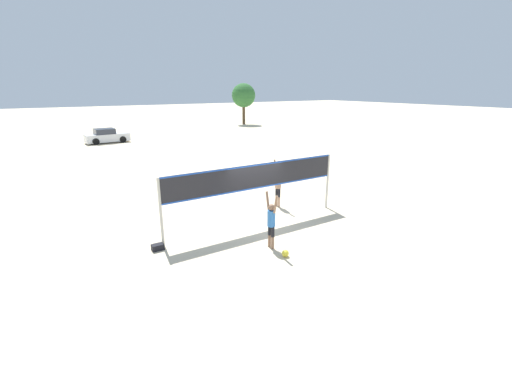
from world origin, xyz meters
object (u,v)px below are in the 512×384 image
at_px(gear_bag, 158,247).
at_px(parked_car_near, 107,136).
at_px(volleyball, 285,253).
at_px(player_spiker, 271,220).
at_px(volleyball_net, 256,180).
at_px(tree_right_cluster, 244,96).
at_px(player_blocker, 278,183).

xyz_separation_m(gear_bag, parked_car_near, (2.75, 26.61, 0.54)).
relative_size(volleyball, parked_car_near, 0.06).
distance_m(player_spiker, gear_bag, 4.08).
bearing_deg(parked_car_near, player_spiker, -92.11).
xyz_separation_m(volleyball_net, tree_right_cluster, (19.32, 34.45, 2.33)).
bearing_deg(player_blocker, volleyball_net, -57.00).
height_order(volleyball, parked_car_near, parked_car_near).
relative_size(player_spiker, tree_right_cluster, 0.34).
height_order(player_blocker, tree_right_cluster, tree_right_cluster).
bearing_deg(player_blocker, volleyball, -32.48).
bearing_deg(gear_bag, player_spiker, -29.29).
xyz_separation_m(volleyball, tree_right_cluster, (19.99, 37.38, 4.09)).
bearing_deg(volleyball, volleyball_net, 77.16).
bearing_deg(player_spiker, gear_bag, 60.71).
height_order(player_spiker, gear_bag, player_spiker).
height_order(parked_car_near, tree_right_cluster, tree_right_cluster).
relative_size(volleyball_net, player_spiker, 3.92).
bearing_deg(player_spiker, parked_car_near, 1.42).
bearing_deg(player_spiker, player_blocker, -38.49).
bearing_deg(parked_car_near, tree_right_cluster, 17.60).
relative_size(gear_bag, tree_right_cluster, 0.07).
distance_m(player_blocker, tree_right_cluster, 37.48).
distance_m(volleyball_net, tree_right_cluster, 39.57).
distance_m(parked_car_near, tree_right_cluster, 22.51).
bearing_deg(player_blocker, parked_car_near, -172.18).
height_order(volleyball_net, player_blocker, volleyball_net).
relative_size(player_spiker, volleyball, 8.47).
height_order(player_spiker, volleyball, player_spiker).
distance_m(player_blocker, gear_bag, 6.47).
bearing_deg(volleyball, player_blocker, 57.52).
xyz_separation_m(player_spiker, tree_right_cluster, (20.02, 36.57, 3.16)).
xyz_separation_m(gear_bag, tree_right_cluster, (23.48, 34.63, 4.11)).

